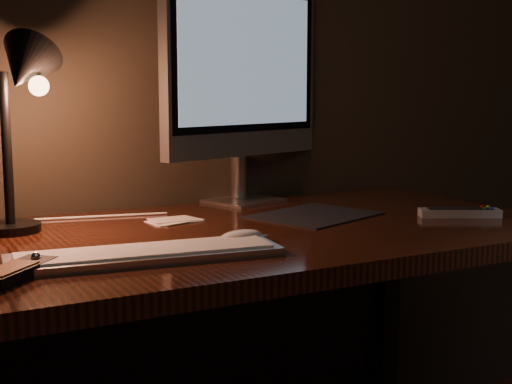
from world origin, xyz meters
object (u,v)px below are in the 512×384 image
keyboard (146,253)px  monitor (244,75)px  desk (196,283)px  desk_lamp (22,97)px  mouse (241,239)px  tv_remote (460,212)px  media_remote (16,271)px

keyboard → monitor: bearing=54.3°
desk → monitor: (0.26, 0.26, 0.47)m
desk → monitor: size_ratio=2.78×
keyboard → desk_lamp: 0.46m
monitor → desk_lamp: monitor is taller
desk → desk_lamp: bearing=164.4°
mouse → tv_remote: (0.60, 0.02, 0.00)m
monitor → media_remote: bearing=-160.9°
monitor → media_remote: monitor is taller
mouse → media_remote: 0.44m
monitor → mouse: monitor is taller
keyboard → tv_remote: 0.81m
keyboard → media_remote: size_ratio=3.15×
tv_remote → desk_lamp: bearing=-168.2°
mouse → desk_lamp: bearing=130.0°
monitor → tv_remote: (0.35, -0.44, -0.33)m
keyboard → tv_remote: (0.81, 0.05, 0.00)m
keyboard → desk: bearing=57.0°
media_remote → desk_lamp: (0.09, 0.36, 0.28)m
keyboard → media_remote: media_remote is taller
keyboard → mouse: bearing=15.8°
desk → monitor: monitor is taller
mouse → desk: bearing=83.6°
mouse → tv_remote: bearing=-8.4°
monitor → mouse: (-0.25, -0.46, -0.33)m
mouse → media_remote: (-0.44, -0.06, 0.00)m
keyboard → media_remote: 0.23m
desk_lamp → desk: bearing=-2.6°
desk → desk_lamp: 0.55m
monitor → mouse: bearing=-136.1°
keyboard → tv_remote: bearing=10.6°
desk → tv_remote: 0.65m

